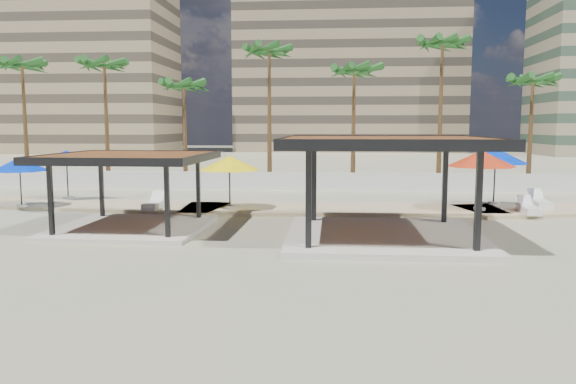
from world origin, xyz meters
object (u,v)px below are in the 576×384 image
object	(u,v)px
pavilion_west	(131,185)
lounger_a	(154,205)
umbrella_a	(19,164)
umbrella_c	(481,159)
lounger_c	(540,203)
pavilion_central	(385,179)
lounger_b	(529,209)

from	to	relation	value
pavilion_west	lounger_a	distance (m)	5.11
umbrella_a	umbrella_c	world-z (taller)	umbrella_c
lounger_c	umbrella_a	bearing A→B (deg)	97.72
pavilion_central	umbrella_c	distance (m)	8.44
lounger_a	umbrella_c	bearing A→B (deg)	-89.48
lounger_b	lounger_c	xyz separation A→B (m)	(1.25, 2.14, 0.02)
lounger_b	lounger_c	distance (m)	2.48
pavilion_central	lounger_a	distance (m)	12.61
umbrella_c	umbrella_a	bearing A→B (deg)	-178.18
pavilion_central	pavilion_west	world-z (taller)	pavilion_central
lounger_a	lounger_c	world-z (taller)	lounger_c
pavilion_central	lounger_b	distance (m)	9.65
pavilion_central	lounger_b	world-z (taller)	pavilion_central
pavilion_central	lounger_a	bearing A→B (deg)	151.45
pavilion_west	umbrella_c	xyz separation A→B (m)	(15.55, 5.53, 0.82)
pavilion_central	pavilion_west	bearing A→B (deg)	173.85
lounger_b	lounger_c	size ratio (longest dim) A/B	0.90
pavilion_central	lounger_a	xyz separation A→B (m)	(-10.95, 5.93, -1.96)
umbrella_c	lounger_a	distance (m)	16.36
lounger_b	lounger_c	world-z (taller)	lounger_c
umbrella_a	lounger_c	world-z (taller)	umbrella_a
pavilion_central	pavilion_west	xyz separation A→B (m)	(-10.33, 1.09, -0.43)
pavilion_west	lounger_c	bearing A→B (deg)	21.05
pavilion_central	lounger_c	bearing A→B (deg)	43.02
pavilion_central	umbrella_c	size ratio (longest dim) A/B	2.03
umbrella_a	umbrella_c	xyz separation A→B (m)	(23.11, 0.74, 0.35)
pavilion_west	lounger_b	distance (m)	18.39
umbrella_a	lounger_b	xyz separation A→B (m)	(25.24, 0.05, -2.00)
pavilion_west	lounger_b	size ratio (longest dim) A/B	3.16
lounger_a	lounger_b	xyz separation A→B (m)	(18.31, -0.00, -0.01)
umbrella_a	lounger_a	size ratio (longest dim) A/B	1.47
pavilion_central	lounger_b	bearing A→B (deg)	38.76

